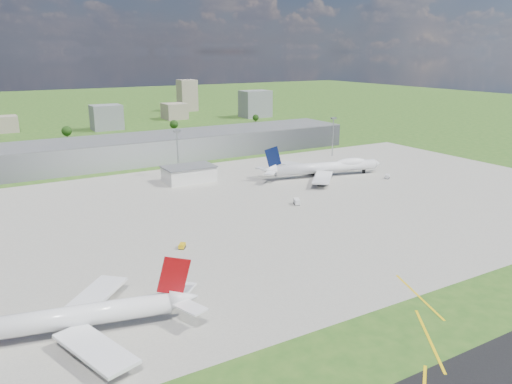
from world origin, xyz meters
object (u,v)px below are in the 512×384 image
airliner_red_twin (71,318)px  tug_yellow (182,246)px  van_white_near (297,202)px  van_white_far (387,177)px  airliner_blue_quad (326,167)px

airliner_red_twin → tug_yellow: (44.93, 39.19, -3.86)m
airliner_red_twin → van_white_near: airliner_red_twin is taller
airliner_red_twin → van_white_near: bearing=-138.3°
tug_yellow → van_white_far: 141.78m
van_white_near → van_white_far: (71.17, 14.69, -0.19)m
airliner_blue_quad → van_white_far: bearing=-25.6°
airliner_blue_quad → tug_yellow: 124.83m
airliner_red_twin → airliner_blue_quad: (155.05, 97.81, 0.49)m
airliner_red_twin → van_white_near: 126.77m
airliner_red_twin → tug_yellow: airliner_red_twin is taller
van_white_near → airliner_red_twin: bearing=143.2°
airliner_red_twin → airliner_blue_quad: airliner_blue_quad is taller
airliner_red_twin → airliner_blue_quad: 183.33m
tug_yellow → van_white_near: van_white_near is taller
van_white_far → airliner_blue_quad: bearing=106.6°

